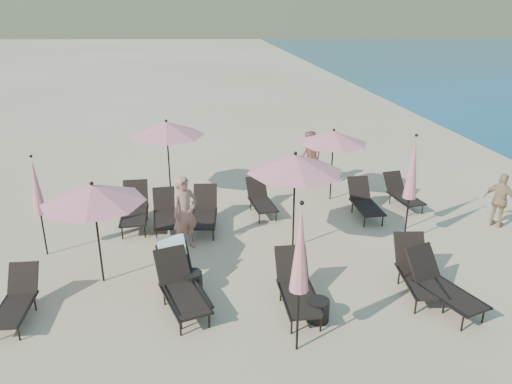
{
  "coord_description": "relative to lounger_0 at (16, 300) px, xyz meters",
  "views": [
    {
      "loc": [
        -2.56,
        -8.61,
        5.83
      ],
      "look_at": [
        -0.79,
        3.5,
        1.1
      ],
      "focal_mm": 35.0,
      "sensor_mm": 36.0,
      "label": 1
    }
  ],
  "objects": [
    {
      "name": "ground",
      "position": [
        5.96,
        -0.21,
        -0.41
      ],
      "size": [
        800.0,
        800.0,
        0.0
      ],
      "primitive_type": "plane",
      "color": "#D6BA8C",
      "rests_on": "ground"
    },
    {
      "name": "lounger_0",
      "position": [
        0.0,
        0.0,
        0.0
      ],
      "size": [
        0.65,
        1.56,
        0.89
      ],
      "rotation": [
        0.0,
        0.0,
        -0.05
      ],
      "color": "black",
      "rests_on": "ground"
    },
    {
      "name": "lounger_1",
      "position": [
        3.16,
        0.17,
        0.14
      ],
      "size": [
        1.13,
        1.96,
        1.15
      ],
      "rotation": [
        0.0,
        0.0,
        0.27
      ],
      "color": "black",
      "rests_on": "ground"
    },
    {
      "name": "lounger_2",
      "position": [
        3.16,
        -0.13,
        0.07
      ],
      "size": [
        1.16,
        1.9,
        1.03
      ],
      "rotation": [
        0.0,
        0.0,
        0.29
      ],
      "color": "black",
      "rests_on": "ground"
    },
    {
      "name": "lounger_3",
      "position": [
        5.45,
        -0.43,
        0.06
      ],
      "size": [
        0.69,
        1.78,
        1.02
      ],
      "rotation": [
        0.0,
        0.0,
        -0.0
      ],
      "color": "black",
      "rests_on": "ground"
    },
    {
      "name": "lounger_4",
      "position": [
        8.11,
        -0.19,
        0.07
      ],
      "size": [
        0.88,
        1.86,
        1.03
      ],
      "rotation": [
        0.0,
        0.0,
        -0.12
      ],
      "color": "black",
      "rests_on": "ground"
    },
    {
      "name": "lounger_5",
      "position": [
        8.36,
        -0.77,
        0.06
      ],
      "size": [
        1.19,
        1.9,
        1.02
      ],
      "rotation": [
        0.0,
        0.0,
        0.32
      ],
      "color": "black",
      "rests_on": "ground"
    },
    {
      "name": "lounger_6",
      "position": [
        1.93,
        4.1,
        0.08
      ],
      "size": [
        0.72,
        1.84,
        1.05
      ],
      "rotation": [
        0.0,
        0.0,
        0.01
      ],
      "color": "black",
      "rests_on": "ground"
    },
    {
      "name": "lounger_7",
      "position": [
        2.75,
        3.78,
        0.03
      ],
      "size": [
        0.7,
        1.66,
        0.94
      ],
      "rotation": [
        0.0,
        0.0,
        0.05
      ],
      "color": "black",
      "rests_on": "ground"
    },
    {
      "name": "lounger_8",
      "position": [
        3.8,
        3.65,
        0.06
      ],
      "size": [
        0.86,
        1.81,
        1.01
      ],
      "rotation": [
        0.0,
        0.0,
        -0.12
      ],
      "color": "black",
      "rests_on": "ground"
    },
    {
      "name": "lounger_9",
      "position": [
        5.48,
        4.46,
        0.01
      ],
      "size": [
        0.77,
        1.62,
        0.9
      ],
      "rotation": [
        0.0,
        0.0,
        0.11
      ],
      "color": "black",
      "rests_on": "ground"
    },
    {
      "name": "lounger_10",
      "position": [
        8.39,
        3.81,
        0.03
      ],
      "size": [
        0.65,
        1.67,
        0.96
      ],
      "rotation": [
        0.0,
        0.0,
        -0.0
      ],
      "color": "black",
      "rests_on": "ground"
    },
    {
      "name": "lounger_11",
      "position": [
        9.75,
        4.33,
        0.0
      ],
      "size": [
        0.82,
        1.63,
        0.89
      ],
      "rotation": [
        0.0,
        0.0,
        0.15
      ],
      "color": "black",
      "rests_on": "ground"
    },
    {
      "name": "umbrella_open_0",
      "position": [
        1.44,
        1.19,
        1.66
      ],
      "size": [
        2.18,
        2.18,
        2.35
      ],
      "color": "black",
      "rests_on": "ground"
    },
    {
      "name": "umbrella_open_1",
      "position": [
        5.94,
        2.17,
        1.8
      ],
      "size": [
        2.33,
        2.33,
        2.5
      ],
      "color": "black",
      "rests_on": "ground"
    },
    {
      "name": "umbrella_open_2",
      "position": [
        2.85,
        6.15,
        1.77
      ],
      "size": [
        2.3,
        2.3,
        2.47
      ],
      "color": "black",
      "rests_on": "ground"
    },
    {
      "name": "umbrella_open_3",
      "position": [
        7.79,
        5.18,
        1.58
      ],
      "size": [
        2.1,
        2.1,
        2.25
      ],
      "color": "black",
      "rests_on": "ground"
    },
    {
      "name": "umbrella_closed_0",
      "position": [
        5.17,
        -1.7,
        1.58
      ],
      "size": [
        0.34,
        0.34,
        2.87
      ],
      "color": "black",
      "rests_on": "ground"
    },
    {
      "name": "umbrella_closed_1",
      "position": [
        9.22,
        2.8,
        1.43
      ],
      "size": [
        0.31,
        0.31,
        2.65
      ],
      "color": "black",
      "rests_on": "ground"
    },
    {
      "name": "umbrella_closed_2",
      "position": [
        -0.09,
        2.65,
        1.36
      ],
      "size": [
        0.3,
        0.3,
        2.55
      ],
      "color": "black",
      "rests_on": "ground"
    },
    {
      "name": "umbrella_closed_3",
      "position": [
        8.84,
        2.03,
        1.58
      ],
      "size": [
        0.33,
        0.33,
        2.86
      ],
      "color": "black",
      "rests_on": "ground"
    },
    {
      "name": "side_table_0",
      "position": [
        3.39,
        0.41,
        -0.17
      ],
      "size": [
        0.43,
        0.43,
        0.49
      ],
      "primitive_type": "cylinder",
      "color": "black",
      "rests_on": "ground"
    },
    {
      "name": "side_table_1",
      "position": [
        5.77,
        -0.91,
        -0.19
      ],
      "size": [
        0.43,
        0.43,
        0.45
      ],
      "primitive_type": "cylinder",
      "color": "black",
      "rests_on": "ground"
    },
    {
      "name": "beachgoer_a",
      "position": [
        3.3,
        2.51,
        0.53
      ],
      "size": [
        0.83,
        0.75,
        1.9
      ],
      "primitive_type": "imported",
      "rotation": [
        0.0,
        0.0,
        0.55
      ],
      "color": "#A46A59",
      "rests_on": "ground"
    },
    {
      "name": "beachgoer_b",
      "position": [
        7.42,
        6.47,
        0.51
      ],
      "size": [
        0.78,
        0.96,
        1.85
      ],
      "primitive_type": "imported",
      "rotation": [
        0.0,
        0.0,
        -1.48
      ],
      "color": "#93604C",
      "rests_on": "ground"
    },
    {
      "name": "beachgoer_c",
      "position": [
        11.74,
        2.57,
        0.35
      ],
      "size": [
        0.8,
        0.95,
        1.52
      ],
      "primitive_type": "imported",
      "rotation": [
        0.0,
        0.0,
        2.16
      ],
      "color": "tan",
      "rests_on": "ground"
    }
  ]
}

